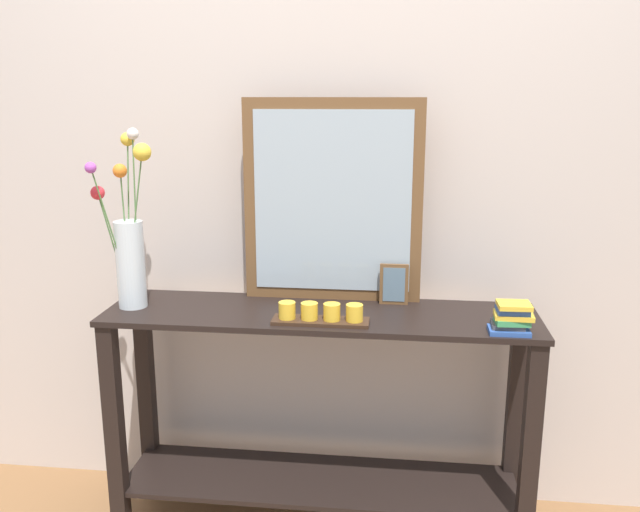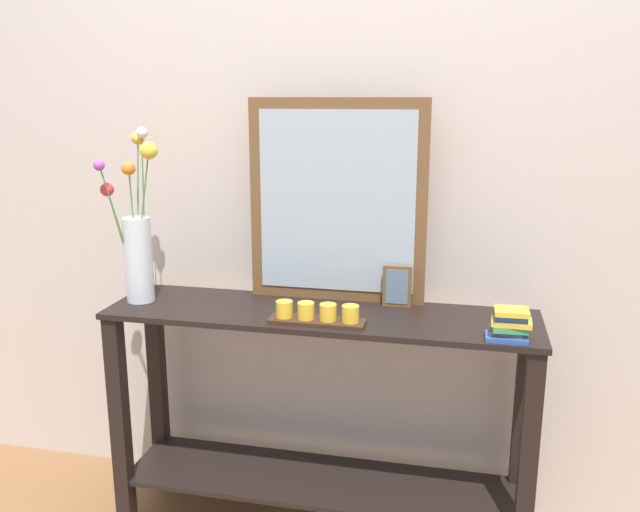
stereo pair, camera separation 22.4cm
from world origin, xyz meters
TOP-DOWN VIEW (x-y plane):
  - wall_back at (0.00, 0.31)m, footprint 6.40×0.08m
  - console_table at (0.00, 0.00)m, footprint 1.49×0.38m
  - mirror_leaning at (0.03, 0.16)m, footprint 0.64×0.03m
  - tall_vase_left at (-0.66, -0.02)m, footprint 0.21×0.20m
  - candle_tray at (0.02, -0.11)m, footprint 0.32×0.09m
  - picture_frame_small at (0.25, 0.12)m, footprint 0.10×0.01m
  - book_stack at (0.62, -0.13)m, footprint 0.14×0.10m

SIDE VIEW (x-z plane):
  - console_table at x=0.00m, z-range 0.08..0.93m
  - candle_tray at x=0.02m, z-range 0.84..0.91m
  - book_stack at x=0.62m, z-range 0.85..0.95m
  - picture_frame_small at x=0.25m, z-range 0.85..1.00m
  - tall_vase_left at x=-0.66m, z-range 0.76..1.38m
  - mirror_leaning at x=0.03m, z-range 0.85..1.57m
  - wall_back at x=0.00m, z-range 0.00..2.70m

